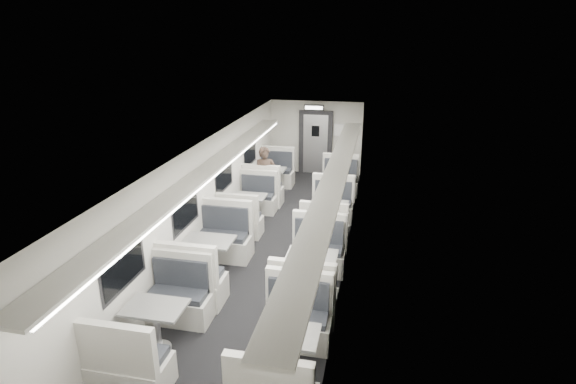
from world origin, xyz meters
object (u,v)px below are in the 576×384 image
at_px(booth_left_d, 157,327).
at_px(vestibule_door, 315,143).
at_px(booth_left_c, 210,258).
at_px(passenger, 265,178).
at_px(booth_left_a, 270,181).
at_px(booth_right_d, 286,355).
at_px(booth_right_a, 337,190).
at_px(booth_right_b, 329,218).
at_px(booth_left_b, 249,209).
at_px(booth_right_c, 311,273).
at_px(exit_sign, 314,107).

xyz_separation_m(booth_left_d, vestibule_door, (1.00, 9.24, 0.65)).
bearing_deg(booth_left_d, booth_left_c, 90.00).
bearing_deg(passenger, booth_left_a, 79.28).
distance_m(booth_right_d, passenger, 6.45).
distance_m(booth_right_a, booth_right_b, 1.93).
height_order(booth_left_d, booth_right_b, booth_left_d).
height_order(booth_left_c, passenger, passenger).
xyz_separation_m(booth_right_b, vestibule_door, (-1.00, 4.58, 0.66)).
distance_m(booth_left_b, booth_left_d, 4.85).
height_order(booth_right_c, booth_right_d, booth_right_c).
xyz_separation_m(booth_left_a, booth_right_a, (2.00, -0.36, -0.01)).
height_order(booth_left_a, booth_right_a, booth_left_a).
distance_m(booth_left_b, booth_right_a, 2.65).
bearing_deg(exit_sign, booth_right_d, -83.62).
relative_size(booth_left_a, booth_left_b, 1.10).
xyz_separation_m(booth_right_d, passenger, (-1.87, 6.16, 0.45)).
xyz_separation_m(booth_right_b, booth_right_c, (0.00, -2.64, 0.01)).
height_order(booth_right_a, passenger, passenger).
distance_m(booth_left_b, passenger, 1.22).
relative_size(booth_left_c, passenger, 1.38).
bearing_deg(booth_right_a, booth_left_d, -106.89).
bearing_deg(booth_left_b, booth_right_a, 40.92).
distance_m(booth_right_a, passenger, 2.02).
height_order(booth_left_c, booth_right_a, booth_left_c).
height_order(booth_left_b, booth_right_b, booth_right_b).
distance_m(booth_right_a, vestibule_door, 2.91).
distance_m(booth_right_b, vestibule_door, 4.74).
xyz_separation_m(booth_left_c, vestibule_door, (1.00, 7.10, 0.63)).
relative_size(booth_left_b, booth_right_b, 0.96).
height_order(booth_left_a, booth_right_b, booth_left_a).
height_order(booth_left_b, booth_right_a, booth_right_a).
height_order(booth_left_b, booth_right_c, booth_right_c).
xyz_separation_m(booth_right_a, booth_right_c, (0.00, -4.57, 0.00)).
xyz_separation_m(booth_left_d, passenger, (0.13, 5.97, 0.44)).
bearing_deg(booth_left_a, booth_right_a, -10.32).
distance_m(booth_left_b, booth_right_b, 2.01).
bearing_deg(vestibule_door, booth_right_c, -82.12).
xyz_separation_m(booth_right_c, vestibule_door, (-1.00, 7.22, 0.65)).
height_order(booth_left_d, passenger, passenger).
height_order(booth_left_c, booth_right_c, booth_left_c).
bearing_deg(booth_left_a, booth_left_d, -90.00).
height_order(booth_left_c, booth_left_d, booth_left_c).
relative_size(passenger, exit_sign, 2.68).
bearing_deg(booth_right_a, exit_sign, 114.80).
xyz_separation_m(booth_left_a, booth_right_b, (2.00, -2.29, -0.02)).
bearing_deg(booth_right_c, exit_sign, 98.45).
height_order(vestibule_door, exit_sign, exit_sign).
bearing_deg(passenger, booth_right_d, -91.48).
relative_size(booth_left_d, booth_right_d, 1.01).
bearing_deg(booth_right_a, booth_right_c, -90.00).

